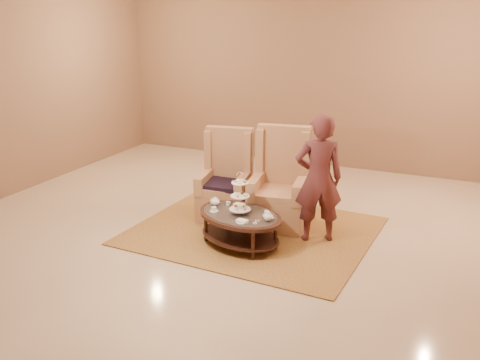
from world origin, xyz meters
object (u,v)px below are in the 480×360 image
at_px(tea_table, 240,219).
at_px(person, 319,179).
at_px(armchair_left, 226,187).
at_px(armchair_right, 280,193).

relative_size(tea_table, person, 0.82).
bearing_deg(armchair_left, person, -21.75).
relative_size(tea_table, armchair_right, 1.00).
bearing_deg(armchair_right, armchair_left, 173.02).
bearing_deg(person, tea_table, 7.08).
xyz_separation_m(armchair_left, person, (1.45, -0.31, 0.41)).
xyz_separation_m(tea_table, person, (0.84, 0.57, 0.48)).
bearing_deg(person, armchair_right, -54.55).
distance_m(tea_table, armchair_right, 0.93).
height_order(armchair_left, person, person).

